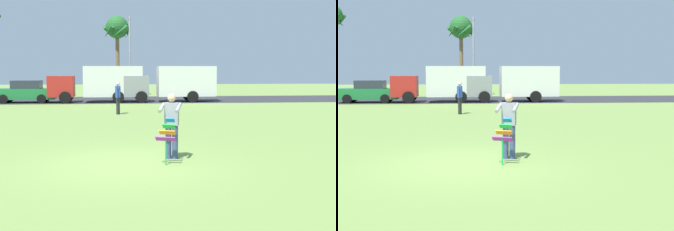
# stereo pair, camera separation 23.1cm
# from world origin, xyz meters

# --- Properties ---
(ground_plane) EXTENTS (120.00, 120.00, 0.00)m
(ground_plane) POSITION_xyz_m (0.00, 0.00, 0.00)
(ground_plane) COLOR olive
(road_strip) EXTENTS (120.00, 8.00, 0.01)m
(road_strip) POSITION_xyz_m (0.00, 23.57, 0.01)
(road_strip) COLOR #2D2D33
(road_strip) RESTS_ON ground
(person_kite_flyer) EXTENTS (0.67, 0.75, 1.73)m
(person_kite_flyer) POSITION_xyz_m (1.17, 0.62, 0.95)
(person_kite_flyer) COLOR #384772
(person_kite_flyer) RESTS_ON ground
(kite_held) EXTENTS (0.55, 0.71, 1.13)m
(kite_held) POSITION_xyz_m (0.99, 0.04, 0.75)
(kite_held) COLOR blue
(kite_held) RESTS_ON ground
(parked_car_green) EXTENTS (4.21, 1.86, 1.60)m
(parked_car_green) POSITION_xyz_m (-7.19, 21.17, 0.77)
(parked_car_green) COLOR #1E7238
(parked_car_green) RESTS_ON ground
(parked_truck_red_cab) EXTENTS (6.75, 2.24, 2.62)m
(parked_truck_red_cab) POSITION_xyz_m (-1.76, 21.17, 1.41)
(parked_truck_red_cab) COLOR #B2231E
(parked_truck_red_cab) RESTS_ON ground
(parked_truck_grey_van) EXTENTS (6.75, 2.23, 2.62)m
(parked_truck_grey_van) POSITION_xyz_m (3.60, 21.17, 1.41)
(parked_truck_grey_van) COLOR gray
(parked_truck_grey_van) RESTS_ON ground
(palm_tree_right_near) EXTENTS (2.58, 2.71, 7.33)m
(palm_tree_right_near) POSITION_xyz_m (-0.75, 30.23, 6.00)
(palm_tree_right_near) COLOR brown
(palm_tree_right_near) RESTS_ON ground
(streetlight_pole) EXTENTS (0.24, 1.65, 7.00)m
(streetlight_pole) POSITION_xyz_m (0.39, 28.13, 4.00)
(streetlight_pole) COLOR #9E9EA3
(streetlight_pole) RESTS_ON ground
(person_walker_near) EXTENTS (0.28, 0.56, 1.73)m
(person_walker_near) POSITION_xyz_m (-0.44, 12.40, 0.93)
(person_walker_near) COLOR #26262B
(person_walker_near) RESTS_ON ground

